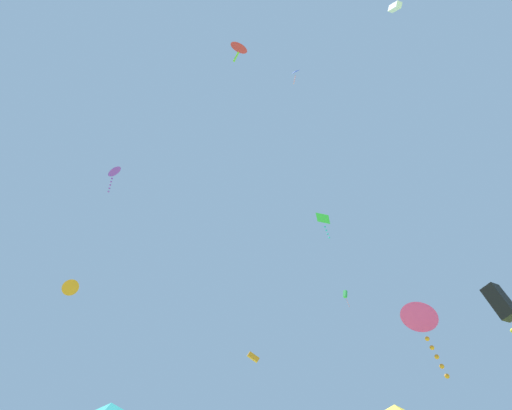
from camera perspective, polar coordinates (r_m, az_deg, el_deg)
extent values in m
pyramid|color=green|center=(37.05, 10.49, -2.00)|extent=(1.82, 1.69, 0.54)
sphere|color=#2DB7CC|center=(36.39, 10.78, -3.40)|extent=(0.18, 0.18, 0.18)
sphere|color=#2DB7CC|center=(36.10, 10.99, -3.94)|extent=(0.18, 0.18, 0.18)
sphere|color=#2DB7CC|center=(35.81, 11.20, -4.48)|extent=(0.18, 0.18, 0.18)
sphere|color=#2DB7CC|center=(35.53, 11.41, -5.03)|extent=(0.18, 0.18, 0.18)
cone|color=#D6389E|center=(17.38, 24.21, -15.58)|extent=(1.92, 1.93, 1.11)
sphere|color=orange|center=(17.12, 25.28, -18.45)|extent=(0.18, 0.18, 0.18)
sphere|color=orange|center=(17.01, 25.88, -19.49)|extent=(0.18, 0.18, 0.18)
sphere|color=orange|center=(16.92, 26.50, -20.53)|extent=(0.18, 0.18, 0.18)
sphere|color=orange|center=(16.83, 27.13, -21.59)|extent=(0.18, 0.18, 0.18)
sphere|color=orange|center=(16.75, 27.78, -22.66)|extent=(0.18, 0.18, 0.18)
cone|color=purple|center=(25.61, -21.38, 5.00)|extent=(0.97, 1.10, 0.74)
sphere|color=purple|center=(25.30, -21.67, 3.88)|extent=(0.11, 0.11, 0.11)
sphere|color=purple|center=(25.22, -21.78, 3.41)|extent=(0.11, 0.11, 0.11)
sphere|color=purple|center=(25.13, -21.90, 2.93)|extent=(0.11, 0.11, 0.11)
sphere|color=purple|center=(25.05, -22.01, 2.46)|extent=(0.11, 0.11, 0.11)
sphere|color=purple|center=(24.97, -22.13, 1.97)|extent=(0.11, 0.11, 0.11)
cone|color=red|center=(30.80, -2.64, 23.54)|extent=(1.87, 1.84, 0.93)
sphere|color=#75D138|center=(30.01, -2.82, 22.73)|extent=(0.17, 0.17, 0.17)
sphere|color=#75D138|center=(29.70, -2.97, 22.47)|extent=(0.17, 0.17, 0.17)
sphere|color=#75D138|center=(29.39, -3.13, 22.21)|extent=(0.17, 0.17, 0.17)
sphere|color=#75D138|center=(29.08, -3.29, 21.94)|extent=(0.17, 0.17, 0.17)
sphere|color=#75D138|center=(28.77, -3.45, 21.66)|extent=(0.17, 0.17, 0.17)
cone|color=orange|center=(38.78, -27.13, -11.42)|extent=(1.69, 1.65, 1.43)
cube|color=orange|center=(21.60, -0.44, -22.76)|extent=(0.70, 0.34, 0.55)
cube|color=black|center=(17.90, 33.95, -12.51)|extent=(0.92, 1.10, 1.53)
pyramid|color=blue|center=(27.04, 6.19, 20.14)|extent=(0.68, 0.67, 0.62)
sphere|color=pink|center=(26.68, 6.19, 19.47)|extent=(0.09, 0.09, 0.09)
sphere|color=pink|center=(26.55, 6.13, 19.22)|extent=(0.09, 0.09, 0.09)
sphere|color=pink|center=(26.43, 6.07, 18.97)|extent=(0.09, 0.09, 0.09)
sphere|color=pink|center=(26.30, 6.00, 18.71)|extent=(0.09, 0.09, 0.09)
sphere|color=pink|center=(26.17, 5.94, 18.45)|extent=(0.09, 0.09, 0.09)
cube|color=green|center=(30.90, 13.82, -13.41)|extent=(0.46, 0.43, 0.64)
sphere|color=pink|center=(30.74, 13.99, -14.11)|extent=(0.08, 0.08, 0.08)
sphere|color=pink|center=(30.66, 14.10, -14.37)|extent=(0.08, 0.08, 0.08)
sphere|color=pink|center=(30.59, 14.20, -14.62)|extent=(0.08, 0.08, 0.08)
sphere|color=pink|center=(30.52, 14.31, -14.88)|extent=(0.08, 0.08, 0.08)
sphere|color=pink|center=(30.45, 14.42, -15.14)|extent=(0.08, 0.08, 0.08)
cube|color=white|center=(27.43, 20.96, 27.03)|extent=(0.56, 0.97, 0.91)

